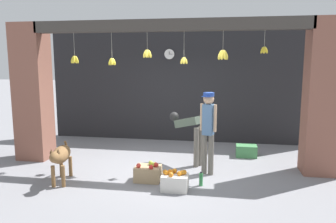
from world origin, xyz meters
TOP-DOWN VIEW (x-y plane):
  - ground_plane at (0.00, 0.00)m, footprint 60.00×60.00m
  - shop_back_wall at (0.00, 2.60)m, footprint 7.60×0.12m
  - shop_pillar_left at (-3.15, 0.30)m, footprint 0.70×0.60m
  - shop_pillar_right at (3.15, 0.30)m, footprint 0.70×0.60m
  - storefront_awning at (0.01, 0.12)m, footprint 5.70×0.32m
  - dog at (-1.79, -1.08)m, footprint 0.46×1.07m
  - shopkeeper at (0.90, -0.16)m, footprint 0.33×0.30m
  - worker_stooping at (0.47, 0.46)m, footprint 0.78×0.59m
  - fruit_crate_oranges at (0.37, -1.10)m, footprint 0.46×0.33m
  - fruit_crate_apples at (-0.20, -0.73)m, footprint 0.48×0.38m
  - produce_box_green at (1.76, 1.24)m, footprint 0.49×0.35m
  - water_bottle at (0.82, -0.81)m, footprint 0.07×0.07m
  - wall_clock at (-0.32, 2.52)m, footprint 0.30×0.03m

SIDE VIEW (x-z plane):
  - ground_plane at x=0.00m, z-range 0.00..0.00m
  - water_bottle at x=0.82m, z-range -0.01..0.26m
  - produce_box_green at x=1.76m, z-range 0.00..0.28m
  - fruit_crate_apples at x=-0.20m, z-range -0.03..0.34m
  - fruit_crate_oranges at x=0.37m, z-range -0.02..0.35m
  - dog at x=-1.79m, z-range 0.14..0.89m
  - worker_stooping at x=0.47m, z-range 0.19..1.31m
  - shopkeeper at x=0.90m, z-range 0.15..1.81m
  - shop_back_wall at x=0.00m, z-range 0.00..3.11m
  - shop_pillar_left at x=-3.15m, z-range 0.00..3.11m
  - shop_pillar_right at x=3.15m, z-range 0.00..3.11m
  - wall_clock at x=-0.32m, z-range 2.31..2.61m
  - storefront_awning at x=0.01m, z-range 2.48..3.42m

